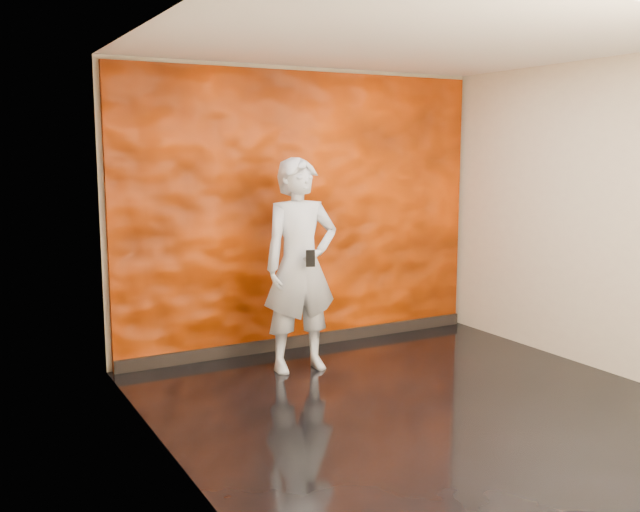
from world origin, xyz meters
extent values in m
cube|color=black|center=(0.00, 0.00, -0.01)|extent=(4.00, 4.00, 0.01)
cube|color=beige|center=(0.00, 2.00, 1.40)|extent=(4.00, 0.02, 2.80)
cube|color=beige|center=(-2.00, 0.00, 1.40)|extent=(0.02, 4.00, 2.80)
cube|color=beige|center=(2.00, 0.00, 1.40)|extent=(0.02, 4.00, 2.80)
cube|color=white|center=(0.00, 0.00, 2.80)|extent=(4.00, 4.00, 0.01)
cube|color=#EA4200|center=(0.00, 1.96, 1.38)|extent=(3.90, 0.06, 2.75)
cube|color=black|center=(0.00, 1.92, 0.06)|extent=(3.90, 0.04, 0.12)
imported|color=#A3A9B4|center=(-0.41, 1.26, 0.96)|extent=(0.73, 0.51, 1.93)
cube|color=black|center=(-0.43, 1.01, 1.06)|extent=(0.08, 0.05, 0.15)
camera|label=1|loc=(-3.27, -4.38, 2.00)|focal=40.00mm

